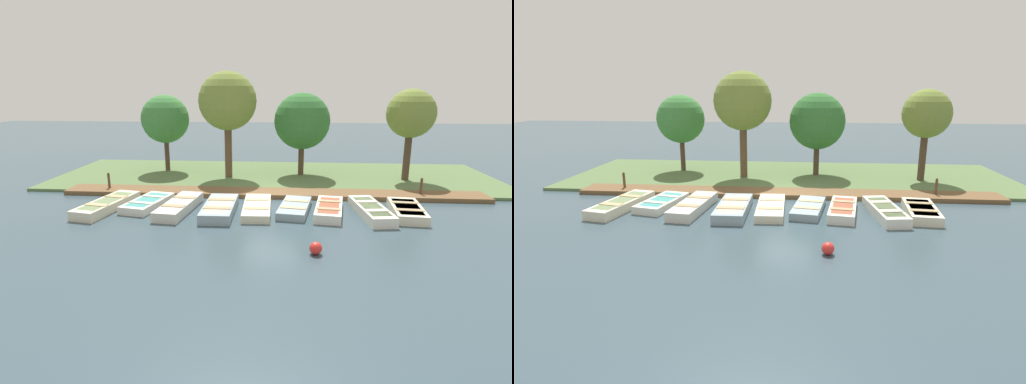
{
  "view_description": "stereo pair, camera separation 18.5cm",
  "coord_description": "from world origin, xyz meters",
  "views": [
    {
      "loc": [
        17.01,
        0.64,
        5.0
      ],
      "look_at": [
        0.73,
        -0.59,
        0.65
      ],
      "focal_mm": 28.0,
      "sensor_mm": 36.0,
      "label": 1
    },
    {
      "loc": [
        17.0,
        0.82,
        5.0
      ],
      "look_at": [
        0.73,
        -0.59,
        0.65
      ],
      "focal_mm": 28.0,
      "sensor_mm": 36.0,
      "label": 2
    }
  ],
  "objects": [
    {
      "name": "mooring_post_near",
      "position": [
        -1.22,
        -7.9,
        0.48
      ],
      "size": [
        0.12,
        0.12,
        0.96
      ],
      "color": "brown",
      "rests_on": "ground_plane"
    },
    {
      "name": "rowboat_6",
      "position": [
        1.49,
        2.41,
        0.19
      ],
      "size": [
        2.96,
        1.43,
        0.39
      ],
      "rotation": [
        0.0,
        0.0,
        -0.15
      ],
      "color": "silver",
      "rests_on": "ground_plane"
    },
    {
      "name": "mooring_post_far",
      "position": [
        -1.22,
        6.85,
        0.48
      ],
      "size": [
        0.12,
        0.12,
        0.96
      ],
      "color": "brown",
      "rests_on": "ground_plane"
    },
    {
      "name": "rowboat_1",
      "position": [
        1.11,
        -5.19,
        0.17
      ],
      "size": [
        2.85,
        1.71,
        0.35
      ],
      "rotation": [
        0.0,
        0.0,
        -0.21
      ],
      "color": "silver",
      "rests_on": "ground_plane"
    },
    {
      "name": "ground_plane",
      "position": [
        0.0,
        0.0,
        0.0
      ],
      "size": [
        80.0,
        80.0,
        0.0
      ],
      "primitive_type": "plane",
      "color": "#384C56"
    },
    {
      "name": "park_tree_left",
      "position": [
        -4.45,
        -2.5,
        4.19
      ],
      "size": [
        3.1,
        3.1,
        5.78
      ],
      "color": "brown",
      "rests_on": "ground_plane"
    },
    {
      "name": "rowboat_8",
      "position": [
        1.45,
        5.49,
        0.2
      ],
      "size": [
        2.81,
        1.37,
        0.4
      ],
      "rotation": [
        0.0,
        0.0,
        -0.08
      ],
      "color": "beige",
      "rests_on": "ground_plane"
    },
    {
      "name": "rowboat_5",
      "position": [
        1.28,
        1.04,
        0.16
      ],
      "size": [
        2.85,
        1.52,
        0.33
      ],
      "rotation": [
        0.0,
        0.0,
        -0.16
      ],
      "color": "#8C9EA8",
      "rests_on": "ground_plane"
    },
    {
      "name": "park_tree_right",
      "position": [
        -4.39,
        7.03,
        3.58
      ],
      "size": [
        2.49,
        2.49,
        4.88
      ],
      "color": "#4C3828",
      "rests_on": "ground_plane"
    },
    {
      "name": "park_tree_far_left",
      "position": [
        -5.81,
        -6.35,
        3.14
      ],
      "size": [
        2.75,
        2.75,
        4.53
      ],
      "color": "#4C3828",
      "rests_on": "ground_plane"
    },
    {
      "name": "rowboat_7",
      "position": [
        1.58,
        4.06,
        0.21
      ],
      "size": [
        3.3,
        1.39,
        0.42
      ],
      "rotation": [
        0.0,
        0.0,
        0.13
      ],
      "color": "silver",
      "rests_on": "ground_plane"
    },
    {
      "name": "dock_walkway",
      "position": [
        -1.19,
        0.0,
        0.1
      ],
      "size": [
        1.44,
        19.65,
        0.2
      ],
      "color": "brown",
      "rests_on": "ground_plane"
    },
    {
      "name": "buoy",
      "position": [
        5.56,
        1.61,
        0.2
      ],
      "size": [
        0.4,
        0.4,
        0.4
      ],
      "color": "red",
      "rests_on": "ground_plane"
    },
    {
      "name": "rowboat_4",
      "position": [
        1.39,
        -0.5,
        0.17
      ],
      "size": [
        3.21,
        1.19,
        0.35
      ],
      "rotation": [
        0.0,
        0.0,
        0.03
      ],
      "color": "beige",
      "rests_on": "ground_plane"
    },
    {
      "name": "park_tree_center",
      "position": [
        -5.26,
        1.49,
        3.11
      ],
      "size": [
        3.07,
        3.07,
        4.66
      ],
      "color": "#4C3828",
      "rests_on": "ground_plane"
    },
    {
      "name": "rowboat_0",
      "position": [
        1.6,
        -6.76,
        0.21
      ],
      "size": [
        3.57,
        1.7,
        0.42
      ],
      "rotation": [
        0.0,
        0.0,
        -0.2
      ],
      "color": "beige",
      "rests_on": "ground_plane"
    },
    {
      "name": "shore_bank",
      "position": [
        -5.0,
        0.0,
        0.07
      ],
      "size": [
        8.0,
        24.0,
        0.14
      ],
      "color": "#567042",
      "rests_on": "ground_plane"
    },
    {
      "name": "rowboat_3",
      "position": [
        1.71,
        -2.0,
        0.21
      ],
      "size": [
        3.18,
        1.24,
        0.42
      ],
      "rotation": [
        0.0,
        0.0,
        0.01
      ],
      "color": "#8C9EA8",
      "rests_on": "ground_plane"
    },
    {
      "name": "rowboat_2",
      "position": [
        1.55,
        -3.7,
        0.21
      ],
      "size": [
        3.42,
        1.37,
        0.42
      ],
      "rotation": [
        0.0,
        0.0,
        -0.11
      ],
      "color": "beige",
      "rests_on": "ground_plane"
    }
  ]
}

